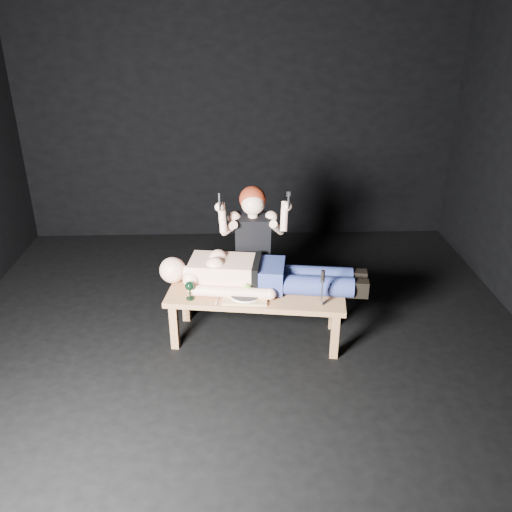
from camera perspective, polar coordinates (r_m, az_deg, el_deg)
The scene contains 13 objects.
ground at distance 4.51m, azimuth -1.45°, elevation -10.05°, with size 5.00×5.00×0.00m, color black.
back_wall at distance 6.27m, azimuth -1.87°, elevation 15.15°, with size 5.00×5.00×0.00m, color black.
table at distance 4.55m, azimuth 0.02°, elevation -6.25°, with size 1.45×0.54×0.45m, color #9E7345.
lying_man at distance 4.45m, azimuth 0.75°, elevation -1.65°, with size 1.57×0.48×0.29m, color beige, non-canonical shape.
kneeling_woman at distance 4.79m, azimuth -0.39°, elevation 0.96°, with size 0.67×0.75×1.26m, color black, non-canonical shape.
serving_tray at distance 4.34m, azimuth -1.16°, elevation -4.37°, with size 0.36×0.26×0.02m, color tan.
plate at distance 4.33m, azimuth -1.16°, elevation -4.15°, with size 0.24×0.24×0.02m, color white.
apple at distance 4.31m, azimuth -0.92°, elevation -3.53°, with size 0.08×0.08×0.08m, color #539B30.
goblet at distance 4.33m, azimuth -7.05°, elevation -3.65°, with size 0.08×0.08×0.16m, color black, non-canonical shape.
fork_flat at distance 4.32m, azimuth -4.13°, elevation -4.72°, with size 0.01×0.15×0.01m, color #B2B2B7.
knife_flat at distance 4.29m, azimuth 0.75°, elevation -4.87°, with size 0.01×0.15×0.01m, color #B2B2B7.
spoon_flat at distance 4.36m, azimuth 0.16°, elevation -4.33°, with size 0.01×0.15×0.01m, color #B2B2B7.
carving_knife at distance 4.20m, azimuth 7.05°, elevation -3.41°, with size 0.04×0.04×0.31m, color #B2B2B7, non-canonical shape.
Camera 1 is at (-0.01, -3.68, 2.61)m, focal length 37.62 mm.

